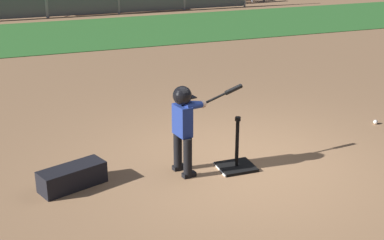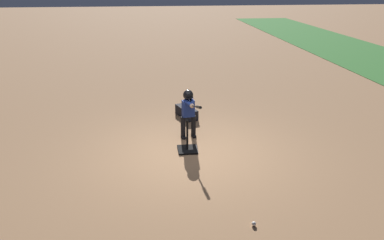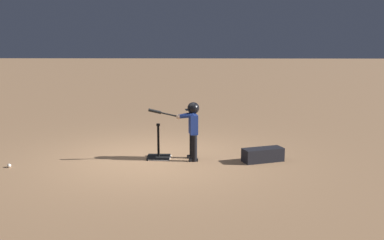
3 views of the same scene
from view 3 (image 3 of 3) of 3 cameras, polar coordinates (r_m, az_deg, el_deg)
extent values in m
plane|color=#99704C|center=(9.53, -5.20, -4.92)|extent=(90.00, 90.00, 0.00)
cube|color=white|center=(9.55, -4.10, -4.81)|extent=(0.45, 0.45, 0.02)
cube|color=black|center=(9.57, -4.26, -4.73)|extent=(0.48, 0.43, 0.04)
cylinder|color=black|center=(9.48, -4.29, -2.70)|extent=(0.05, 0.05, 0.65)
cylinder|color=black|center=(9.41, -4.32, -0.62)|extent=(0.08, 0.08, 0.05)
cylinder|color=black|center=(9.23, 0.30, -3.61)|extent=(0.13, 0.13, 0.55)
cube|color=black|center=(9.29, 0.18, -5.09)|extent=(0.19, 0.12, 0.06)
cylinder|color=black|center=(9.49, 0.03, -3.23)|extent=(0.13, 0.13, 0.55)
cube|color=black|center=(9.54, -0.09, -4.67)|extent=(0.19, 0.12, 0.06)
cube|color=navy|center=(9.26, 0.17, -0.54)|extent=(0.21, 0.31, 0.41)
sphere|color=#DBB293|center=(9.20, 0.17, 1.43)|extent=(0.21, 0.21, 0.21)
sphere|color=black|center=(9.20, 0.17, 1.52)|extent=(0.25, 0.25, 0.25)
cube|color=black|center=(9.19, -0.46, 1.31)|extent=(0.16, 0.20, 0.01)
cylinder|color=navy|center=(9.15, -0.73, 0.52)|extent=(0.34, 0.12, 0.12)
cylinder|color=navy|center=(9.24, -0.81, 0.61)|extent=(0.33, 0.23, 0.12)
sphere|color=#DBB293|center=(9.18, -1.71, 0.43)|extent=(0.10, 0.10, 0.10)
cylinder|color=black|center=(9.13, -3.57, 0.85)|extent=(0.60, 0.14, 0.18)
cylinder|color=black|center=(9.11, -4.76, 1.12)|extent=(0.27, 0.11, 0.12)
cylinder|color=black|center=(9.18, -1.59, 0.40)|extent=(0.03, 0.05, 0.05)
sphere|color=white|center=(9.57, -22.20, -5.38)|extent=(0.07, 0.07, 0.07)
cube|color=black|center=(9.37, 8.99, -4.39)|extent=(0.90, 0.59, 0.28)
camera|label=1|loc=(15.32, 8.66, 12.75)|focal=50.00mm
camera|label=2|loc=(13.23, -40.49, 13.18)|focal=35.00mm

